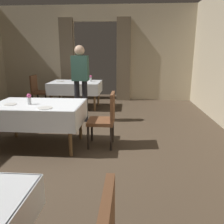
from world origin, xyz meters
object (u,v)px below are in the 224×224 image
object	(u,v)px
chair_mid_right	(106,117)
flower_vase_far	(91,78)
flower_vase_mid	(29,99)
plate_far_c	(77,80)
chair_far_left	(38,90)
dining_table_far	(76,85)
plate_mid_c	(10,104)
person_waiter_by_doorway	(80,77)
plate_far_b	(60,81)
plate_mid_b	(45,108)
dining_table_mid	(38,109)

from	to	relation	value
chair_mid_right	flower_vase_far	distance (m)	2.95
flower_vase_mid	plate_far_c	world-z (taller)	flower_vase_mid
chair_mid_right	chair_far_left	distance (m)	3.51
chair_far_left	plate_far_c	size ratio (longest dim) A/B	5.10
dining_table_far	plate_mid_c	size ratio (longest dim) A/B	7.18
dining_table_far	person_waiter_by_doorway	distance (m)	1.44
plate_far_b	plate_mid_b	bearing A→B (deg)	-77.35
flower_vase_mid	plate_mid_c	bearing A→B (deg)	-168.80
dining_table_mid	flower_vase_mid	bearing A→B (deg)	-149.76
plate_far_c	flower_vase_far	bearing A→B (deg)	-20.86
plate_mid_c	plate_far_b	size ratio (longest dim) A/B	0.87
dining_table_far	plate_mid_b	bearing A→B (deg)	-85.35
person_waiter_by_doorway	dining_table_mid	bearing A→B (deg)	-105.54
flower_vase_mid	flower_vase_far	world-z (taller)	flower_vase_far
dining_table_far	plate_far_b	world-z (taller)	plate_far_b
chair_far_left	flower_vase_mid	size ratio (longest dim) A/B	5.23
dining_table_far	flower_vase_far	size ratio (longest dim) A/B	7.93
chair_far_left	flower_vase_mid	xyz separation A→B (m)	(1.00, -2.86, 0.33)
dining_table_far	chair_mid_right	world-z (taller)	chair_mid_right
flower_vase_mid	plate_far_c	bearing A→B (deg)	88.41
flower_vase_far	plate_far_b	world-z (taller)	flower_vase_far
plate_far_b	plate_far_c	bearing A→B (deg)	27.61
chair_far_left	dining_table_mid	bearing A→B (deg)	-68.35
flower_vase_mid	person_waiter_by_doorway	xyz separation A→B (m)	(0.53, 1.56, 0.18)
dining_table_far	person_waiter_by_doorway	bearing A→B (deg)	-72.02
chair_mid_right	person_waiter_by_doorway	distance (m)	1.66
dining_table_far	plate_mid_b	world-z (taller)	plate_mid_b
dining_table_mid	dining_table_far	size ratio (longest dim) A/B	1.05
plate_far_c	plate_mid_c	bearing A→B (deg)	-96.91
dining_table_far	chair_far_left	distance (m)	1.10
plate_far_b	plate_far_c	size ratio (longest dim) A/B	1.24
plate_mid_b	chair_far_left	bearing A→B (deg)	113.49
chair_far_left	plate_mid_b	world-z (taller)	chair_far_left
dining_table_mid	plate_mid_b	xyz separation A→B (m)	(0.24, -0.31, 0.11)
flower_vase_far	person_waiter_by_doorway	world-z (taller)	person_waiter_by_doorway
dining_table_mid	plate_far_b	size ratio (longest dim) A/B	6.58
plate_mid_b	plate_far_c	xyz separation A→B (m)	(-0.26, 3.40, 0.00)
plate_mid_c	chair_far_left	bearing A→B (deg)	103.47
dining_table_mid	flower_vase_far	distance (m)	2.96
plate_mid_c	plate_far_b	bearing A→B (deg)	91.14
plate_far_c	chair_mid_right	bearing A→B (deg)	-69.02
flower_vase_mid	plate_mid_c	size ratio (longest dim) A/B	0.90
dining_table_mid	chair_mid_right	distance (m)	1.14
dining_table_far	flower_vase_mid	distance (m)	2.90
dining_table_far	dining_table_mid	bearing A→B (deg)	-89.71
flower_vase_mid	dining_table_far	bearing A→B (deg)	88.13
flower_vase_far	flower_vase_mid	bearing A→B (deg)	-99.81
plate_far_c	person_waiter_by_doorway	size ratio (longest dim) A/B	0.11
dining_table_far	plate_far_c	bearing A→B (deg)	91.49
flower_vase_mid	plate_mid_b	bearing A→B (deg)	-35.37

